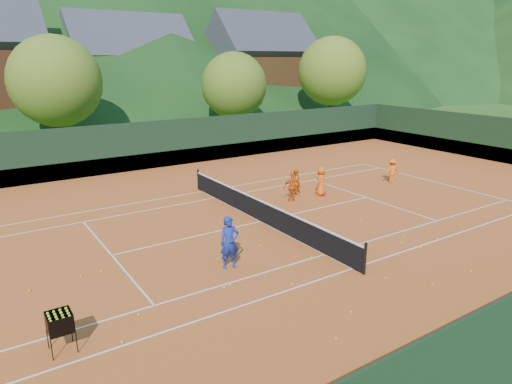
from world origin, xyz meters
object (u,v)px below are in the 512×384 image
coach (229,243)px  chalet_right (260,72)px  student_d (392,171)px  student_b (292,187)px  ball_hopper (60,323)px  student_a (295,181)px  tennis_net (261,210)px  chalet_mid (130,76)px  student_c (321,181)px

coach → chalet_right: chalet_right is taller
chalet_right → student_d: bearing=-109.8°
coach → student_b: size_ratio=1.23×
student_b → ball_hopper: bearing=50.8°
student_a → tennis_net: student_a is taller
coach → chalet_mid: size_ratio=0.14×
student_d → chalet_mid: size_ratio=0.11×
coach → student_b: coach is taller
student_a → ball_hopper: 14.84m
student_c → tennis_net: student_c is taller
ball_hopper → chalet_right: bearing=50.3°
ball_hopper → chalet_mid: size_ratio=0.08×
coach → student_d: 13.72m
coach → student_d: bearing=30.0°
chalet_mid → coach: bearing=-104.2°
student_b → student_d: student_b is taller
tennis_net → student_b: bearing=28.6°
student_c → coach: bearing=6.9°
ball_hopper → student_b: bearing=28.5°
student_b → tennis_net: student_b is taller
coach → ball_hopper: coach is taller
tennis_net → chalet_right: bearing=56.3°
student_a → student_c: student_c is taller
student_c → student_a: bearing=-73.2°
tennis_net → chalet_mid: 34.81m
student_d → chalet_right: size_ratio=0.12×
student_a → tennis_net: bearing=22.8°
student_b → tennis_net: bearing=50.8°
ball_hopper → chalet_right: size_ratio=0.08×
tennis_net → ball_hopper: tennis_net is taller
student_a → chalet_right: bearing=-131.4°
coach → ball_hopper: (-5.61, -1.73, -0.15)m
student_c → student_d: 4.92m
coach → ball_hopper: size_ratio=1.79×
student_d → chalet_right: 30.93m
tennis_net → chalet_mid: size_ratio=0.95×
student_d → ball_hopper: 19.59m
student_c → tennis_net: bearing=-5.2°
student_c → chalet_right: size_ratio=0.13×
student_b → student_c: 1.82m
tennis_net → coach: bearing=-136.9°
tennis_net → ball_hopper: bearing=-151.5°
student_d → tennis_net: bearing=24.1°
student_a → student_d: student_d is taller
student_c → chalet_mid: chalet_mid is taller
student_d → tennis_net: 9.70m
student_a → student_d: (5.77, -1.35, 0.05)m
ball_hopper → tennis_net: bearing=28.5°
coach → student_d: (13.00, 4.38, -0.19)m
coach → ball_hopper: 5.87m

